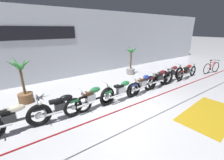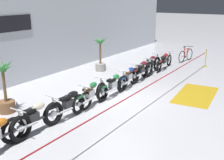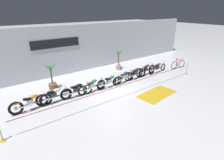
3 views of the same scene
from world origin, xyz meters
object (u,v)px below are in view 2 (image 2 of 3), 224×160
motorcycle_maroon_7 (151,65)px  stanchion_mid_left (206,61)px  motorcycle_black_2 (70,104)px  motorcycle_red_8 (164,61)px  motorcycle_green_4 (114,85)px  stanchion_far_left (134,97)px  motorcycle_green_3 (91,95)px  motorcycle_maroon_6 (142,71)px  motorcycle_cream_1 (35,119)px  bicycle (186,55)px  potted_palm_left_of_row (5,91)px  floor_banner (196,95)px  motorcycle_blue_5 (129,77)px  potted_palm_right_of_row (100,56)px

motorcycle_maroon_7 → stanchion_mid_left: bearing=-33.4°
motorcycle_black_2 → motorcycle_red_8: 7.96m
motorcycle_green_4 → motorcycle_black_2: bearing=177.8°
motorcycle_black_2 → stanchion_far_left: stanchion_far_left is taller
motorcycle_green_3 → motorcycle_maroon_6: size_ratio=0.98×
motorcycle_cream_1 → motorcycle_green_3: (2.63, -0.09, -0.01)m
motorcycle_red_8 → bicycle: 2.63m
motorcycle_green_3 → motorcycle_cream_1: bearing=178.0°
stanchion_far_left → motorcycle_cream_1: bearing=142.0°
motorcycle_cream_1 → motorcycle_maroon_6: size_ratio=0.97×
potted_palm_left_of_row → floor_banner: size_ratio=0.71×
motorcycle_black_2 → bicycle: bicycle is taller
motorcycle_green_3 → motorcycle_maroon_7: (5.49, 0.15, 0.02)m
motorcycle_green_3 → floor_banner: bearing=-40.5°
motorcycle_black_2 → motorcycle_blue_5: bearing=-0.6°
motorcycle_black_2 → stanchion_far_left: 2.19m
stanchion_far_left → stanchion_mid_left: bearing=-0.0°
motorcycle_cream_1 → potted_palm_right_of_row: (7.14, 2.66, 0.33)m
motorcycle_green_3 → potted_palm_left_of_row: size_ratio=1.13×
motorcycle_maroon_6 → motorcycle_red_8: bearing=-1.0°
floor_banner → stanchion_far_left: bearing=158.7°
motorcycle_blue_5 → potted_palm_left_of_row: size_ratio=1.12×
floor_banner → motorcycle_black_2: bearing=142.4°
motorcycle_maroon_7 → stanchion_far_left: size_ratio=0.16×
bicycle → floor_banner: size_ratio=0.61×
motorcycle_cream_1 → motorcycle_maroon_7: motorcycle_maroon_7 is taller
motorcycle_cream_1 → motorcycle_green_3: motorcycle_cream_1 is taller
motorcycle_blue_5 → potted_palm_left_of_row: (-4.89, 2.21, 0.34)m
stanchion_mid_left → floor_banner: bearing=-168.7°
motorcycle_maroon_6 → bicycle: 5.31m
motorcycle_green_4 → potted_palm_right_of_row: 4.19m
bicycle → motorcycle_maroon_7: bearing=172.0°
motorcycle_cream_1 → potted_palm_left_of_row: (0.57, 2.09, 0.32)m
motorcycle_blue_5 → motorcycle_red_8: bearing=-0.5°
motorcycle_blue_5 → stanchion_mid_left: stanchion_mid_left is taller
motorcycle_green_4 → motorcycle_maroon_7: size_ratio=0.97×
potted_palm_left_of_row → stanchion_far_left: (1.95, -4.06, -0.02)m
motorcycle_green_4 → motorcycle_red_8: motorcycle_green_4 is taller
potted_palm_left_of_row → stanchion_far_left: 4.50m
motorcycle_green_4 → potted_palm_right_of_row: (3.06, 2.84, 0.34)m
motorcycle_maroon_6 → stanchion_far_left: 4.62m
motorcycle_green_3 → potted_palm_right_of_row: bearing=31.4°
motorcycle_red_8 → stanchion_mid_left: 2.53m
motorcycle_cream_1 → motorcycle_maroon_7: 8.12m
bicycle → potted_palm_left_of_row: (-11.46, 2.59, 0.39)m
motorcycle_red_8 → floor_banner: 4.45m
motorcycle_maroon_7 → motorcycle_blue_5: bearing=-176.3°
motorcycle_maroon_6 → potted_palm_right_of_row: bearing=81.9°
motorcycle_black_2 → motorcycle_red_8: size_ratio=0.95×
motorcycle_maroon_7 → floor_banner: 3.73m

